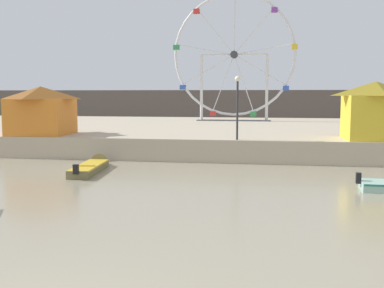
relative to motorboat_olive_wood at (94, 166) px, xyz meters
The scene contains 7 objects.
quay_promenade 16.86m from the motorboat_olive_wood, 72.64° to the left, with size 110.00×25.63×1.32m, color #B7A88E.
distant_town_skyline 40.51m from the motorboat_olive_wood, 82.86° to the left, with size 140.00×3.00×4.40m, color #564C47.
motorboat_olive_wood is the anchor object (origin of this frame).
ferris_wheel_white_frame 24.17m from the motorboat_olive_wood, 76.43° to the left, with size 11.76×1.20×12.09m.
carnival_booth_yellow_awning 15.85m from the motorboat_olive_wood, 19.12° to the left, with size 3.62×3.66×3.27m.
carnival_booth_orange_canopy 7.98m from the motorboat_olive_wood, 136.66° to the left, with size 4.09×4.16×3.05m.
promenade_lamp_near 8.71m from the motorboat_olive_wood, 27.39° to the left, with size 0.32×0.32×3.57m.
Camera 1 is at (3.93, -6.12, 3.88)m, focal length 43.87 mm.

